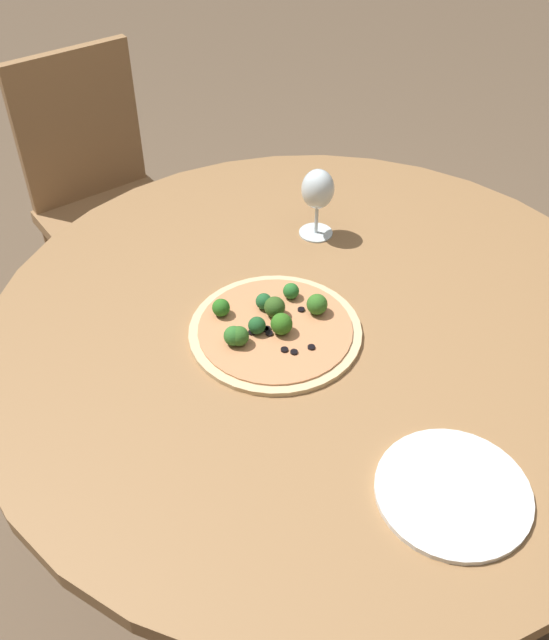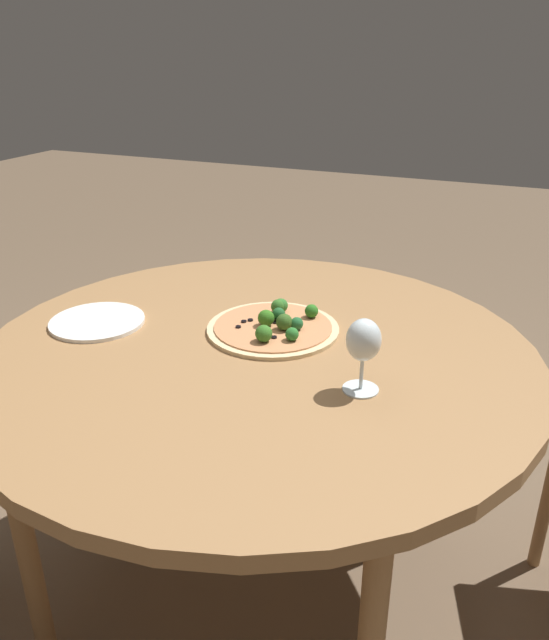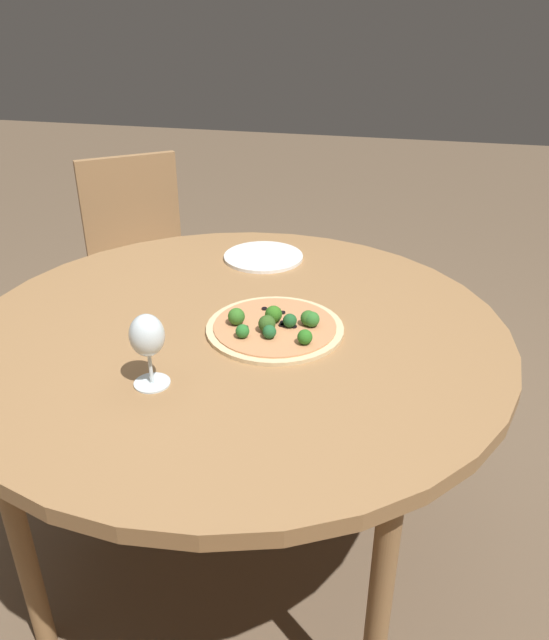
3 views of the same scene
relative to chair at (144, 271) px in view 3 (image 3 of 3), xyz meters
name	(u,v)px [view 3 (image 3 of 3)]	position (x,y,z in m)	size (l,w,h in m)	color
ground_plane	(243,548)	(-0.80, -0.62, -0.51)	(12.00, 12.00, 0.00)	brown
dining_table	(237,346)	(-0.80, -0.62, 0.20)	(1.33, 1.33, 0.77)	olive
chair	(144,271)	(0.00, 0.00, 0.00)	(0.56, 0.56, 0.94)	#997047
pizza	(275,327)	(-0.80, -0.72, 0.27)	(0.33, 0.33, 0.06)	#DBBC89
wine_glass	(147,338)	(-1.08, -0.52, 0.36)	(0.08, 0.08, 0.16)	silver
plate_near	(263,257)	(-0.36, -0.58, 0.26)	(0.24, 0.24, 0.01)	white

